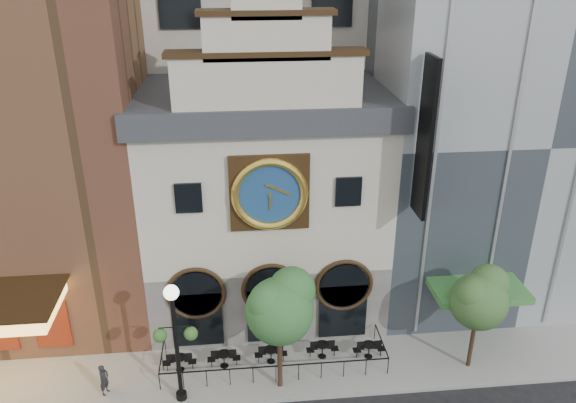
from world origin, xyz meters
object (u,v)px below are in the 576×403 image
(bistro_1, at_px, (224,358))
(tree_right, at_px, (480,297))
(tree_left, at_px, (281,306))
(pedestrian, at_px, (104,380))
(bistro_0, at_px, (180,362))
(bistro_4, at_px, (369,349))
(lamppost, at_px, (175,331))
(bistro_2, at_px, (271,354))
(bistro_3, at_px, (322,349))

(bistro_1, bearing_deg, tree_right, -5.23)
(bistro_1, relative_size, tree_left, 0.27)
(tree_right, bearing_deg, pedestrian, -179.37)
(bistro_0, xyz_separation_m, bistro_4, (9.17, 0.02, 0.00))
(lamppost, distance_m, tree_left, 4.58)
(pedestrian, bearing_deg, bistro_2, -56.85)
(bistro_3, relative_size, lamppost, 0.27)
(lamppost, height_order, tree_left, tree_left)
(bistro_4, bearing_deg, bistro_1, 179.75)
(pedestrian, xyz_separation_m, tree_right, (17.11, 0.19, 3.12))
(bistro_0, xyz_separation_m, pedestrian, (-3.23, -1.21, 0.31))
(tree_left, bearing_deg, bistro_1, 149.67)
(bistro_2, height_order, bistro_3, same)
(pedestrian, height_order, tree_right, tree_right)
(bistro_0, relative_size, pedestrian, 1.03)
(bistro_1, distance_m, tree_right, 12.32)
(bistro_0, relative_size, tree_right, 0.30)
(bistro_2, relative_size, tree_right, 0.30)
(bistro_0, distance_m, lamppost, 3.72)
(bistro_3, distance_m, pedestrian, 10.24)
(bistro_1, xyz_separation_m, bistro_4, (7.08, -0.03, 0.00))
(bistro_2, relative_size, bistro_3, 1.00)
(bistro_0, height_order, bistro_3, same)
(bistro_0, height_order, pedestrian, pedestrian)
(bistro_3, relative_size, tree_right, 0.30)
(bistro_1, bearing_deg, lamppost, -134.31)
(tree_right, bearing_deg, lamppost, -176.40)
(lamppost, bearing_deg, bistro_0, 96.14)
(bistro_1, distance_m, pedestrian, 5.48)
(bistro_3, distance_m, lamppost, 7.73)
(bistro_4, relative_size, tree_left, 0.27)
(bistro_0, distance_m, bistro_1, 2.10)
(pedestrian, distance_m, tree_left, 8.72)
(bistro_2, bearing_deg, pedestrian, -169.85)
(bistro_1, xyz_separation_m, tree_left, (2.62, -1.53, 3.90))
(bistro_1, height_order, tree_right, tree_right)
(pedestrian, bearing_deg, tree_left, -68.89)
(tree_right, bearing_deg, bistro_0, 175.77)
(bistro_0, distance_m, tree_left, 6.29)
(bistro_3, xyz_separation_m, lamppost, (-6.70, -2.15, 3.20))
(lamppost, bearing_deg, pedestrian, 168.89)
(bistro_2, height_order, tree_left, tree_left)
(bistro_3, relative_size, tree_left, 0.27)
(bistro_4, bearing_deg, bistro_0, -179.86)
(bistro_1, xyz_separation_m, lamppost, (-1.89, -1.94, 3.20))
(bistro_4, xyz_separation_m, pedestrian, (-12.40, -1.24, 0.31))
(bistro_3, distance_m, bistro_4, 2.28)
(bistro_1, bearing_deg, bistro_2, 2.32)
(bistro_4, bearing_deg, tree_left, -161.42)
(bistro_0, distance_m, tree_right, 14.34)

